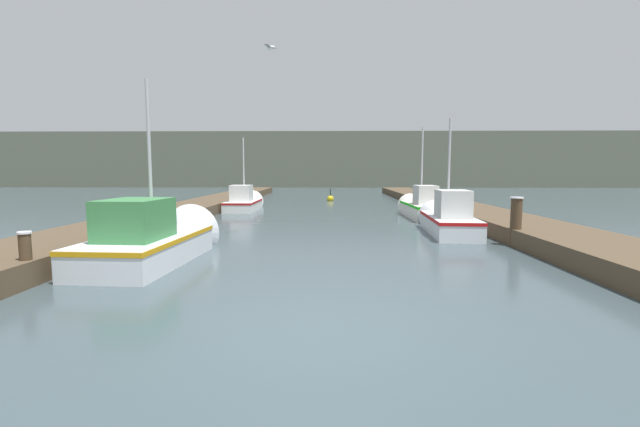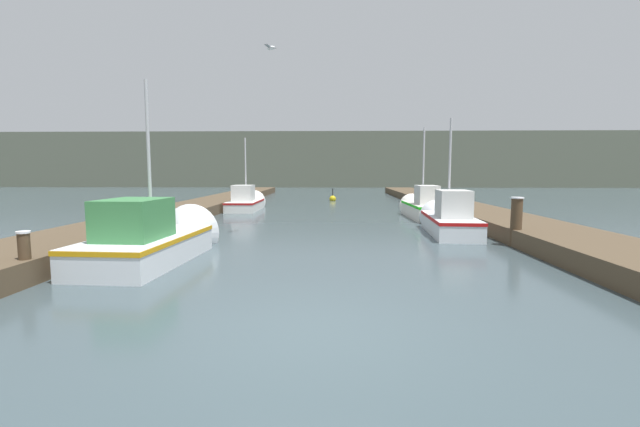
{
  "view_description": "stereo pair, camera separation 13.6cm",
  "coord_description": "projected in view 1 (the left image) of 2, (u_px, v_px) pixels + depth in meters",
  "views": [
    {
      "loc": [
        0.13,
        -5.58,
        2.18
      ],
      "look_at": [
        -0.14,
        8.05,
        0.78
      ],
      "focal_mm": 24.0,
      "sensor_mm": 36.0,
      "label": 1
    },
    {
      "loc": [
        0.27,
        -5.58,
        2.18
      ],
      "look_at": [
        -0.14,
        8.05,
        0.78
      ],
      "focal_mm": 24.0,
      "sensor_mm": 36.0,
      "label": 2
    }
  ],
  "objects": [
    {
      "name": "dock_left",
      "position": [
        196.0,
        208.0,
        21.79
      ],
      "size": [
        2.55,
        40.0,
        0.49
      ],
      "color": "#4C3D2B",
      "rests_on": "ground_plane"
    },
    {
      "name": "dock_right",
      "position": [
        457.0,
        208.0,
        21.53
      ],
      "size": [
        2.55,
        40.0,
        0.49
      ],
      "color": "#4C3D2B",
      "rests_on": "ground_plane"
    },
    {
      "name": "distant_shore_ridge",
      "position": [
        328.0,
        161.0,
        60.54
      ],
      "size": [
        120.0,
        16.0,
        6.92
      ],
      "color": "#565B4C",
      "rests_on": "ground_plane"
    },
    {
      "name": "ground_plane",
      "position": [
        318.0,
        332.0,
        5.77
      ],
      "size": [
        200.0,
        200.0,
        0.0
      ],
      "color": "#38474C"
    },
    {
      "name": "mooring_piling_2",
      "position": [
        516.0,
        221.0,
        12.19
      ],
      "size": [
        0.36,
        0.36,
        1.41
      ],
      "color": "#473523",
      "rests_on": "ground_plane"
    },
    {
      "name": "fishing_boat_3",
      "position": [
        245.0,
        202.0,
        23.51
      ],
      "size": [
        1.52,
        4.49,
        4.33
      ],
      "rotation": [
        0.0,
        0.0,
        0.0
      ],
      "color": "silver",
      "rests_on": "ground_plane"
    },
    {
      "name": "channel_buoy",
      "position": [
        330.0,
        199.0,
        30.33
      ],
      "size": [
        0.47,
        0.47,
        0.97
      ],
      "color": "gold",
      "rests_on": "ground_plane"
    },
    {
      "name": "fishing_boat_0",
      "position": [
        156.0,
        239.0,
        10.43
      ],
      "size": [
        2.03,
        4.85,
        4.79
      ],
      "rotation": [
        0.0,
        0.0,
        -0.06
      ],
      "color": "silver",
      "rests_on": "ground_plane"
    },
    {
      "name": "seagull_lead",
      "position": [
        271.0,
        48.0,
        13.23
      ],
      "size": [
        0.37,
        0.54,
        0.12
      ],
      "rotation": [
        0.0,
        0.0,
        1.08
      ],
      "color": "white"
    },
    {
      "name": "mooring_piling_1",
      "position": [
        26.0,
        258.0,
        8.02
      ],
      "size": [
        0.25,
        0.25,
        1.03
      ],
      "color": "#473523",
      "rests_on": "ground_plane"
    },
    {
      "name": "fishing_boat_1",
      "position": [
        447.0,
        219.0,
        14.97
      ],
      "size": [
        1.67,
        4.86,
        4.26
      ],
      "rotation": [
        0.0,
        0.0,
        -0.07
      ],
      "color": "silver",
      "rests_on": "ground_plane"
    },
    {
      "name": "fishing_boat_2",
      "position": [
        420.0,
        207.0,
        19.79
      ],
      "size": [
        1.43,
        4.75,
        4.39
      ],
      "rotation": [
        0.0,
        0.0,
        0.02
      ],
      "color": "silver",
      "rests_on": "ground_plane"
    },
    {
      "name": "mooring_piling_0",
      "position": [
        242.0,
        197.0,
        27.17
      ],
      "size": [
        0.23,
        0.23,
        0.97
      ],
      "color": "#473523",
      "rests_on": "ground_plane"
    }
  ]
}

